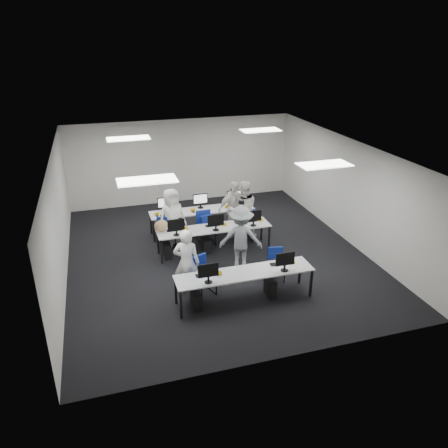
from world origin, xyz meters
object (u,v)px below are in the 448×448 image
object	(u,v)px
chair_4	(241,230)
student_0	(187,263)
chair_6	(204,231)
chair_7	(246,227)
chair_5	(167,234)
student_2	(172,217)
desk_mid	(214,229)
chair_0	(203,282)
chair_3	(206,233)
chair_2	(166,238)
student_1	(243,210)
chair_1	(276,270)
student_3	(233,209)
photographer	(241,238)
desk_front	(245,274)

from	to	relation	value
chair_4	student_0	bearing A→B (deg)	-113.36
chair_6	chair_7	distance (m)	1.31
chair_5	student_0	world-z (taller)	student_0
chair_4	student_2	bearing A→B (deg)	-168.12
desk_mid	chair_0	distance (m)	2.25
chair_3	student_2	xyz separation A→B (m)	(-0.94, 0.21, 0.55)
student_0	student_2	xyz separation A→B (m)	(0.17, 2.78, 0.01)
chair_4	chair_5	size ratio (longest dim) A/B	0.97
chair_2	student_1	size ratio (longest dim) A/B	0.49
desk_mid	student_0	distance (m)	2.32
chair_4	chair_6	size ratio (longest dim) A/B	1.02
student_2	chair_3	bearing A→B (deg)	-29.44
desk_mid	chair_6	bearing A→B (deg)	95.43
chair_1	student_3	world-z (taller)	student_3
chair_3	desk_mid	bearing A→B (deg)	-87.76
chair_5	student_1	size ratio (longest dim) A/B	0.49
chair_1	chair_5	xyz separation A→B (m)	(-2.24, 2.89, 0.02)
chair_1	chair_3	bearing A→B (deg)	126.25
student_2	student_3	bearing A→B (deg)	-15.23
chair_3	student_0	xyz separation A→B (m)	(-1.12, -2.57, 0.54)
chair_7	student_1	xyz separation A→B (m)	(-0.17, -0.18, 0.62)
chair_6	chair_2	bearing A→B (deg)	174.54
desk_mid	photographer	world-z (taller)	photographer
chair_7	photographer	world-z (taller)	photographer
chair_5	chair_7	bearing A→B (deg)	-8.47
desk_front	chair_3	bearing A→B (deg)	91.59
chair_0	chair_6	bearing A→B (deg)	55.10
chair_0	chair_6	world-z (taller)	chair_0
chair_4	student_1	world-z (taller)	student_1
chair_5	student_0	size ratio (longest dim) A/B	0.53
desk_mid	chair_0	size ratio (longest dim) A/B	3.42
chair_5	chair_7	xyz separation A→B (m)	(2.40, -0.20, 0.01)
chair_4	chair_6	bearing A→B (deg)	-174.07
chair_0	student_2	size ratio (longest dim) A/B	0.55
chair_3	chair_6	world-z (taller)	chair_3
student_0	chair_2	bearing A→B (deg)	-67.82
chair_0	chair_6	xyz separation A→B (m)	(0.76, 2.88, -0.03)
desk_front	student_3	xyz separation A→B (m)	(0.84, 3.47, 0.19)
chair_4	student_2	xyz separation A→B (m)	(-2.06, 0.20, 0.58)
photographer	desk_front	bearing A→B (deg)	94.51
desk_mid	student_0	size ratio (longest dim) A/B	1.90
chair_7	photographer	bearing A→B (deg)	-116.43
student_2	student_0	bearing A→B (deg)	-110.53
student_3	chair_4	bearing A→B (deg)	-67.46
desk_mid	chair_5	xyz separation A→B (m)	(-1.18, 0.96, -0.40)
chair_3	chair_7	bearing A→B (deg)	0.29
desk_mid	chair_6	size ratio (longest dim) A/B	3.76
chair_4	photographer	size ratio (longest dim) A/B	0.50
desk_mid	chair_5	size ratio (longest dim) A/B	3.60
chair_1	chair_2	bearing A→B (deg)	143.88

